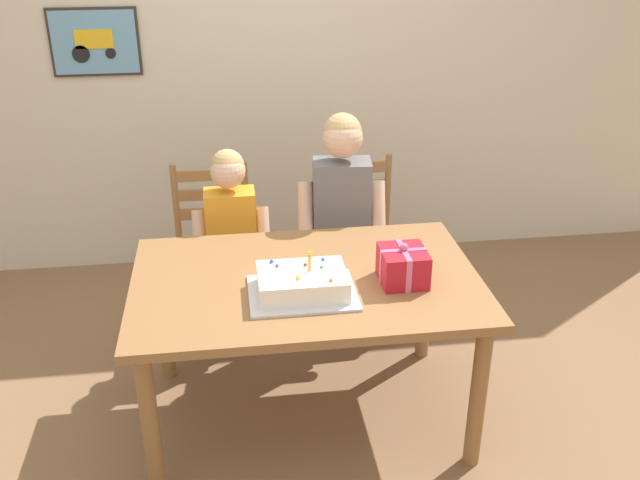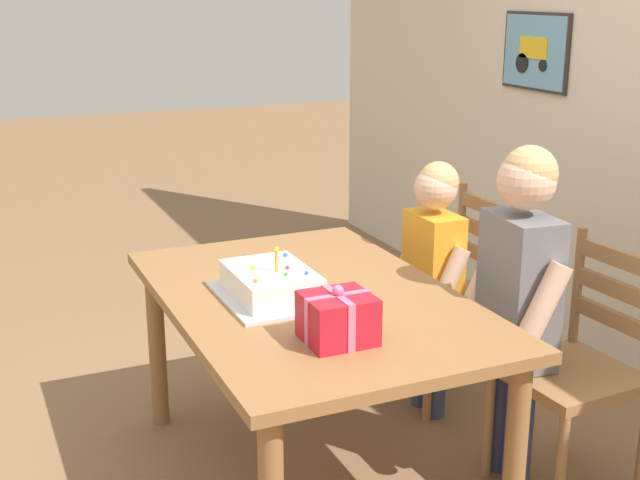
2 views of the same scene
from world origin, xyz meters
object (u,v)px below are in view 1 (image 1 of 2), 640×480
Objects in this scene: birthday_cake at (302,284)px; gift_box_red_large at (403,266)px; dining_table at (306,296)px; chair_left at (214,251)px; child_older at (342,207)px; child_younger at (231,230)px; chair_right at (360,242)px.

birthday_cake is 2.11× the size of gift_box_red_large.
gift_box_red_large is (0.40, -0.08, 0.16)m from dining_table.
child_older is at bearing -14.86° from chair_left.
birthday_cake is (-0.03, -0.14, 0.14)m from dining_table.
chair_left is at bearing 110.77° from birthday_cake.
child_older is (0.30, 0.82, -0.02)m from birthday_cake.
gift_box_red_large is 0.19× the size of child_younger.
dining_table is 0.97m from chair_left.
dining_table is 1.62× the size of chair_right.
birthday_cake is 0.87m from child_younger.
dining_table is at bearing -65.78° from child_younger.
chair_left and chair_right have the same top height.
chair_left is 0.73× the size of child_older.
gift_box_red_large is 0.78m from child_older.
birthday_cake is 0.40× the size of child_younger.
chair_right is (0.41, 0.86, -0.18)m from dining_table.
dining_table is at bearing -64.55° from chair_left.
birthday_cake is at bearing -69.23° from chair_left.
chair_left reaches higher than dining_table.
chair_left is (-0.38, 1.00, -0.32)m from birthday_cake.
birthday_cake is at bearing -173.27° from gift_box_red_large.
child_older is 1.15× the size of child_younger.
child_younger is at bearing 132.73° from gift_box_red_large.
dining_table is 0.97m from chair_right.
chair_right is 0.73× the size of child_older.
child_younger reaches higher than birthday_cake.
child_younger is (0.10, -0.18, 0.20)m from chair_left.
birthday_cake is 0.35× the size of child_older.
child_younger is (-0.31, 0.68, 0.02)m from dining_table.
dining_table is at bearing 168.09° from gift_box_red_large.
child_older is (0.27, 0.68, 0.12)m from dining_table.
child_younger is at bearing -60.12° from chair_left.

